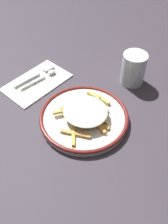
{
  "coord_description": "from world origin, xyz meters",
  "views": [
    {
      "loc": [
        0.37,
        -0.37,
        0.61
      ],
      "look_at": [
        0.0,
        0.0,
        0.04
      ],
      "focal_mm": 40.78,
      "sensor_mm": 36.0,
      "label": 1
    }
  ],
  "objects_px": {
    "fries_heap": "(84,113)",
    "fork": "(34,75)",
    "napkin": "(37,82)",
    "spoon": "(44,76)",
    "water_glass": "(133,69)",
    "plate": "(84,117)"
  },
  "relations": [
    {
      "from": "fries_heap",
      "to": "plate",
      "type": "bearing_deg",
      "value": 157.65
    },
    {
      "from": "napkin",
      "to": "spoon",
      "type": "distance_m",
      "value": 0.04
    },
    {
      "from": "plate",
      "to": "spoon",
      "type": "xyz_separation_m",
      "value": [
        -0.24,
        0.04,
        0.0
      ]
    },
    {
      "from": "plate",
      "to": "napkin",
      "type": "distance_m",
      "value": 0.25
    },
    {
      "from": "napkin",
      "to": "fork",
      "type": "height_order",
      "value": "fork"
    },
    {
      "from": "napkin",
      "to": "plate",
      "type": "bearing_deg",
      "value": -1.71
    },
    {
      "from": "fork",
      "to": "spoon",
      "type": "height_order",
      "value": "spoon"
    },
    {
      "from": "fries_heap",
      "to": "spoon",
      "type": "distance_m",
      "value": 0.25
    },
    {
      "from": "plate",
      "to": "spoon",
      "type": "bearing_deg",
      "value": 170.19
    },
    {
      "from": "napkin",
      "to": "fork",
      "type": "xyz_separation_m",
      "value": [
        -0.03,
        0.01,
        0.01
      ]
    },
    {
      "from": "plate",
      "to": "water_glass",
      "type": "height_order",
      "value": "water_glass"
    },
    {
      "from": "fries_heap",
      "to": "spoon",
      "type": "xyz_separation_m",
      "value": [
        -0.25,
        0.04,
        -0.03
      ]
    },
    {
      "from": "napkin",
      "to": "fork",
      "type": "distance_m",
      "value": 0.03
    },
    {
      "from": "spoon",
      "to": "water_glass",
      "type": "xyz_separation_m",
      "value": [
        0.24,
        0.21,
        0.04
      ]
    },
    {
      "from": "spoon",
      "to": "water_glass",
      "type": "relative_size",
      "value": 1.33
    },
    {
      "from": "fork",
      "to": "spoon",
      "type": "bearing_deg",
      "value": 37.16
    },
    {
      "from": "spoon",
      "to": "plate",
      "type": "bearing_deg",
      "value": -9.81
    },
    {
      "from": "fries_heap",
      "to": "water_glass",
      "type": "relative_size",
      "value": 1.77
    },
    {
      "from": "fries_heap",
      "to": "fork",
      "type": "xyz_separation_m",
      "value": [
        -0.28,
        0.02,
        -0.03
      ]
    },
    {
      "from": "water_glass",
      "to": "fork",
      "type": "bearing_deg",
      "value": -138.6
    },
    {
      "from": "spoon",
      "to": "water_glass",
      "type": "bearing_deg",
      "value": 41.9
    },
    {
      "from": "fork",
      "to": "spoon",
      "type": "distance_m",
      "value": 0.04
    }
  ]
}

